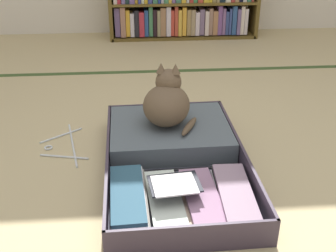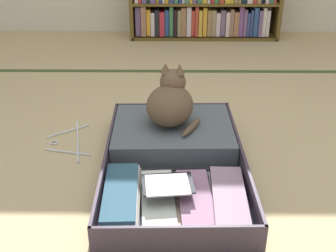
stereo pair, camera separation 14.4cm
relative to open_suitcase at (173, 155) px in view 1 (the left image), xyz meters
The scene contains 5 objects.
ground_plane 0.20m from the open_suitcase, 58.33° to the right, with size 10.00×10.00×0.00m, color tan.
tatami_border 1.21m from the open_suitcase, 85.25° to the left, with size 4.80×0.05×0.00m.
open_suitcase is the anchor object (origin of this frame).
black_cat 0.26m from the open_suitcase, 93.67° to the left, with size 0.29×0.31×0.29m.
clothes_hanger 0.55m from the open_suitcase, 158.98° to the left, with size 0.26×0.42×0.01m.
Camera 1 is at (-0.25, -1.50, 1.07)m, focal length 46.23 mm.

